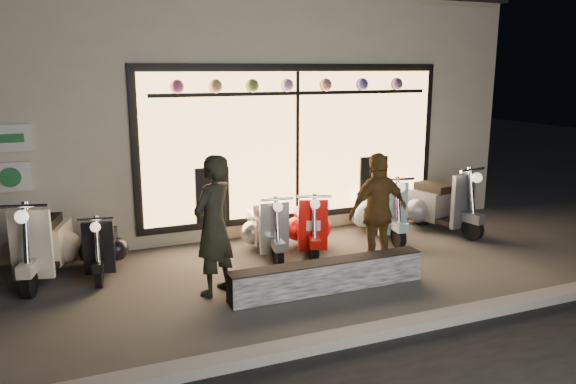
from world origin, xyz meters
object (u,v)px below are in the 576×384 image
at_px(scooter_silver, 266,228).
at_px(scooter_red, 309,225).
at_px(woman, 378,211).
at_px(graffiti_barrier, 328,276).
at_px(man, 214,226).

height_order(scooter_silver, scooter_red, scooter_red).
xyz_separation_m(scooter_red, woman, (0.54, -1.16, 0.44)).
bearing_deg(scooter_silver, graffiti_barrier, -77.65).
xyz_separation_m(graffiti_barrier, scooter_silver, (-0.19, 1.77, 0.19)).
height_order(scooter_silver, woman, woman).
distance_m(graffiti_barrier, woman, 1.31).
relative_size(scooter_silver, scooter_red, 1.00).
xyz_separation_m(scooter_silver, scooter_red, (0.68, -0.11, 0.00)).
height_order(graffiti_barrier, scooter_silver, scooter_silver).
bearing_deg(woman, scooter_red, -72.08).
relative_size(scooter_red, man, 0.76).
height_order(scooter_silver, man, man).
height_order(scooter_red, man, man).
distance_m(scooter_red, woman, 1.35).
xyz_separation_m(scooter_silver, woman, (1.22, -1.27, 0.45)).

